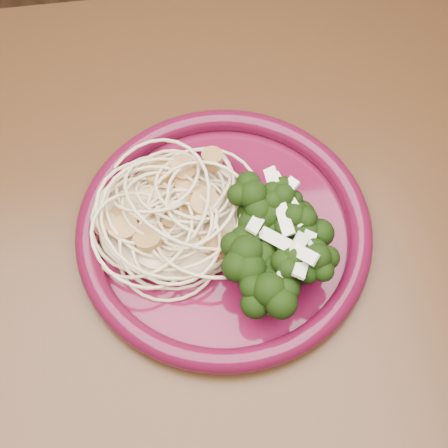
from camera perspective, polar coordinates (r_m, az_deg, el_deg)
dining_table at (r=0.67m, az=-4.79°, el=-9.68°), size 1.20×0.80×0.75m
dinner_plate at (r=0.59m, az=0.00°, el=-0.46°), size 0.36×0.36×0.02m
spaghetti_pile at (r=0.59m, az=-4.65°, el=0.87°), size 0.18×0.17×0.03m
scallop_cluster at (r=0.56m, az=-4.94°, el=2.89°), size 0.17×0.17×0.04m
broccoli_pile at (r=0.57m, az=5.89°, el=-0.16°), size 0.15×0.19×0.06m
onion_garnish at (r=0.54m, az=6.22°, el=1.67°), size 0.10×0.13×0.06m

